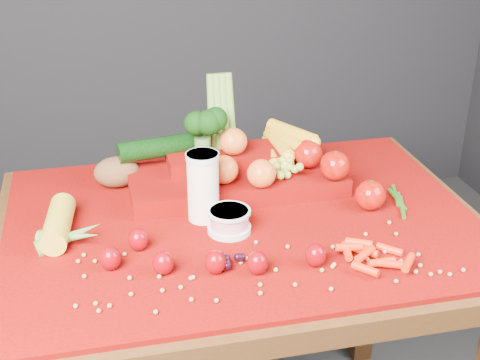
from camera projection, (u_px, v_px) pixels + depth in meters
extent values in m
cube|color=#351D0C|center=(242.00, 233.00, 1.53)|extent=(1.10, 0.80, 0.05)
cube|color=#351D0C|center=(50.00, 308.00, 1.89)|extent=(0.06, 0.06, 0.70)
cube|color=#351D0C|center=(368.00, 266.00, 2.08)|extent=(0.06, 0.06, 0.70)
cube|color=#790704|center=(242.00, 221.00, 1.52)|extent=(1.05, 0.75, 0.01)
cylinder|color=white|center=(203.00, 187.00, 1.48)|extent=(0.07, 0.07, 0.16)
cylinder|color=silver|center=(202.00, 156.00, 1.45)|extent=(0.07, 0.07, 0.01)
cylinder|color=silver|center=(229.00, 229.00, 1.46)|extent=(0.10, 0.10, 0.01)
cylinder|color=pink|center=(229.00, 218.00, 1.45)|extent=(0.08, 0.08, 0.04)
cylinder|color=silver|center=(229.00, 212.00, 1.44)|extent=(0.09, 0.09, 0.01)
ellipsoid|color=#810200|center=(138.00, 239.00, 1.38)|extent=(0.04, 0.04, 0.05)
cone|color=#11450C|center=(137.00, 230.00, 1.37)|extent=(0.03, 0.03, 0.01)
ellipsoid|color=#810200|center=(110.00, 258.00, 1.32)|extent=(0.04, 0.04, 0.05)
cone|color=#11450C|center=(109.00, 248.00, 1.31)|extent=(0.03, 0.03, 0.01)
ellipsoid|color=#810200|center=(163.00, 263.00, 1.31)|extent=(0.04, 0.04, 0.05)
cone|color=#11450C|center=(163.00, 253.00, 1.29)|extent=(0.03, 0.03, 0.01)
ellipsoid|color=#810200|center=(215.00, 262.00, 1.31)|extent=(0.04, 0.04, 0.05)
cone|color=#11450C|center=(215.00, 252.00, 1.30)|extent=(0.03, 0.03, 0.01)
ellipsoid|color=#810200|center=(257.00, 263.00, 1.31)|extent=(0.04, 0.04, 0.05)
cone|color=#11450C|center=(258.00, 252.00, 1.30)|extent=(0.03, 0.03, 0.01)
ellipsoid|color=#810200|center=(316.00, 255.00, 1.33)|extent=(0.04, 0.04, 0.05)
cone|color=#11450C|center=(316.00, 245.00, 1.32)|extent=(0.03, 0.03, 0.01)
cylinder|color=gold|center=(58.00, 223.00, 1.44)|extent=(0.08, 0.19, 0.06)
ellipsoid|color=brown|center=(117.00, 172.00, 1.65)|extent=(0.11, 0.08, 0.08)
cube|color=#790704|center=(236.00, 180.00, 1.64)|extent=(0.52, 0.22, 0.04)
cube|color=#790704|center=(224.00, 158.00, 1.66)|extent=(0.28, 0.12, 0.03)
sphere|color=#A51B0D|center=(335.00, 166.00, 1.58)|extent=(0.07, 0.07, 0.07)
sphere|color=#A51B0D|center=(370.00, 195.00, 1.54)|extent=(0.07, 0.07, 0.07)
sphere|color=#A51B0D|center=(308.00, 154.00, 1.64)|extent=(0.07, 0.07, 0.07)
sphere|color=red|center=(224.00, 170.00, 1.56)|extent=(0.07, 0.07, 0.07)
sphere|color=red|center=(261.00, 174.00, 1.54)|extent=(0.07, 0.07, 0.07)
sphere|color=red|center=(233.00, 142.00, 1.63)|extent=(0.07, 0.07, 0.07)
cylinder|color=orange|center=(271.00, 151.00, 1.70)|extent=(0.06, 0.16, 0.04)
cylinder|color=orange|center=(278.00, 145.00, 1.70)|extent=(0.04, 0.16, 0.04)
cylinder|color=orange|center=(286.00, 139.00, 1.70)|extent=(0.07, 0.16, 0.04)
cylinder|color=orange|center=(292.00, 133.00, 1.70)|extent=(0.10, 0.16, 0.04)
cylinder|color=#3F662D|center=(203.00, 145.00, 1.63)|extent=(0.04, 0.04, 0.04)
cylinder|color=olive|center=(212.00, 119.00, 1.65)|extent=(0.03, 0.06, 0.22)
cylinder|color=olive|center=(218.00, 118.00, 1.65)|extent=(0.02, 0.06, 0.22)
cylinder|color=olive|center=(225.00, 117.00, 1.66)|extent=(0.02, 0.06, 0.22)
cylinder|color=olive|center=(231.00, 117.00, 1.66)|extent=(0.03, 0.06, 0.22)
cylinder|color=black|center=(165.00, 147.00, 1.66)|extent=(0.24, 0.09, 0.05)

